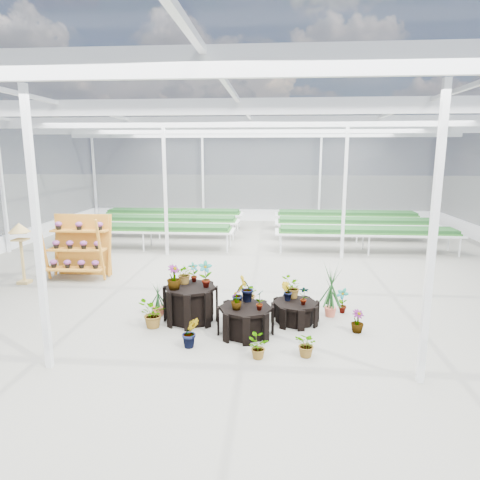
# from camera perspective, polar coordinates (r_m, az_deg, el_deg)

# --- Properties ---
(ground_plane) EXTENTS (24.00, 24.00, 0.00)m
(ground_plane) POSITION_cam_1_polar(r_m,az_deg,el_deg) (10.89, 0.70, -7.20)
(ground_plane) COLOR gray
(ground_plane) RESTS_ON ground
(greenhouse_shell) EXTENTS (18.00, 24.00, 4.50)m
(greenhouse_shell) POSITION_cam_1_polar(r_m,az_deg,el_deg) (10.39, 0.73, 4.63)
(greenhouse_shell) COLOR white
(greenhouse_shell) RESTS_ON ground
(steel_frame) EXTENTS (18.00, 24.00, 4.50)m
(steel_frame) POSITION_cam_1_polar(r_m,az_deg,el_deg) (10.39, 0.73, 4.63)
(steel_frame) COLOR silver
(steel_frame) RESTS_ON ground
(nursery_benches) EXTENTS (16.00, 7.00, 0.84)m
(nursery_benches) POSITION_cam_1_polar(r_m,az_deg,el_deg) (17.78, 2.27, 1.55)
(nursery_benches) COLOR silver
(nursery_benches) RESTS_ON ground
(plinth_tall) EXTENTS (1.18, 1.18, 0.75)m
(plinth_tall) POSITION_cam_1_polar(r_m,az_deg,el_deg) (9.18, -6.58, -8.43)
(plinth_tall) COLOR black
(plinth_tall) RESTS_ON ground
(plinth_mid) EXTENTS (1.17, 1.17, 0.56)m
(plinth_mid) POSITION_cam_1_polar(r_m,az_deg,el_deg) (8.51, 0.74, -10.69)
(plinth_mid) COLOR black
(plinth_mid) RESTS_ON ground
(plinth_low) EXTENTS (1.15, 1.15, 0.44)m
(plinth_low) POSITION_cam_1_polar(r_m,az_deg,el_deg) (9.18, 7.36, -9.51)
(plinth_low) COLOR black
(plinth_low) RESTS_ON ground
(shelf_rack) EXTENTS (1.70, 0.91, 1.79)m
(shelf_rack) POSITION_cam_1_polar(r_m,az_deg,el_deg) (12.84, -20.82, -0.93)
(shelf_rack) COLOR #BA7621
(shelf_rack) RESTS_ON ground
(bird_table) EXTENTS (0.52, 0.52, 1.68)m
(bird_table) POSITION_cam_1_polar(r_m,az_deg,el_deg) (12.94, -27.09, -1.61)
(bird_table) COLOR #A08548
(bird_table) RESTS_ON ground
(nursery_plants) EXTENTS (4.55, 3.18, 1.33)m
(nursery_plants) POSITION_cam_1_polar(r_m,az_deg,el_deg) (9.07, -0.20, -7.83)
(nursery_plants) COLOR #18401B
(nursery_plants) RESTS_ON ground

